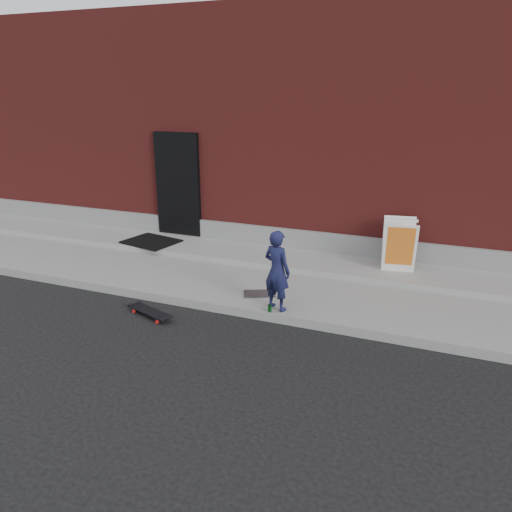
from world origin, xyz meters
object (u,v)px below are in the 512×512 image
at_px(child, 277,271).
at_px(skateboard, 150,312).
at_px(pizza_sign, 399,245).
at_px(soda_can, 270,308).

height_order(child, skateboard, child).
height_order(child, pizza_sign, child).
bearing_deg(pizza_sign, skateboard, -139.61).
xyz_separation_m(skateboard, pizza_sign, (3.43, 2.92, 0.65)).
distance_m(skateboard, pizza_sign, 4.55).
relative_size(child, pizza_sign, 1.33).
xyz_separation_m(skateboard, soda_can, (1.81, 0.55, 0.13)).
bearing_deg(child, pizza_sign, -105.87).
relative_size(child, skateboard, 1.46).
height_order(child, soda_can, child).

